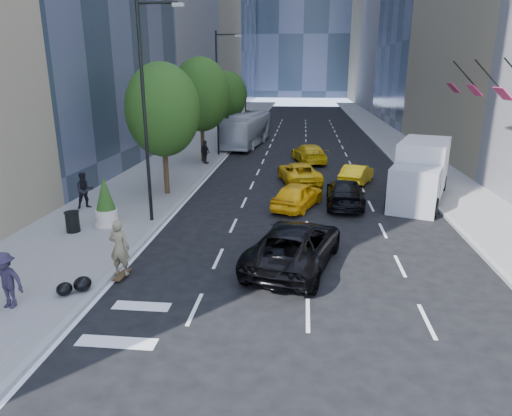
# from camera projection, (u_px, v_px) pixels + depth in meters

# --- Properties ---
(ground) EXTENTS (160.00, 160.00, 0.00)m
(ground) POSITION_uv_depth(u_px,v_px,m) (281.00, 261.00, 17.73)
(ground) COLOR black
(ground) RESTS_ON ground
(sidewalk_left) EXTENTS (6.00, 120.00, 0.15)m
(sidewalk_left) POSITION_uv_depth(u_px,v_px,m) (209.00, 141.00, 47.15)
(sidewalk_left) COLOR slate
(sidewalk_left) RESTS_ON ground
(sidewalk_right) EXTENTS (4.00, 120.00, 0.15)m
(sidewalk_right) POSITION_uv_depth(u_px,v_px,m) (397.00, 144.00, 45.29)
(sidewalk_right) COLOR slate
(sidewalk_right) RESTS_ON ground
(lamp_near) EXTENTS (2.13, 0.22, 10.00)m
(lamp_near) POSITION_uv_depth(u_px,v_px,m) (147.00, 100.00, 20.47)
(lamp_near) COLOR black
(lamp_near) RESTS_ON sidewalk_left
(lamp_far) EXTENTS (2.13, 0.22, 10.00)m
(lamp_far) POSITION_uv_depth(u_px,v_px,m) (219.00, 87.00, 37.61)
(lamp_far) COLOR black
(lamp_far) RESTS_ON sidewalk_left
(tree_near) EXTENTS (4.20, 4.20, 7.46)m
(tree_near) POSITION_uv_depth(u_px,v_px,m) (163.00, 110.00, 25.56)
(tree_near) COLOR #321F13
(tree_near) RESTS_ON sidewalk_left
(tree_mid) EXTENTS (4.50, 4.50, 7.99)m
(tree_mid) POSITION_uv_depth(u_px,v_px,m) (201.00, 95.00, 34.99)
(tree_mid) COLOR #321F13
(tree_mid) RESTS_ON sidewalk_left
(tree_far) EXTENTS (3.90, 3.90, 6.92)m
(tree_far) POSITION_uv_depth(u_px,v_px,m) (228.00, 95.00, 47.56)
(tree_far) COLOR #321F13
(tree_far) RESTS_ON sidewalk_left
(traffic_signal) EXTENTS (2.48, 0.53, 5.20)m
(traffic_signal) POSITION_uv_depth(u_px,v_px,m) (246.00, 95.00, 55.21)
(traffic_signal) COLOR black
(traffic_signal) RESTS_ON sidewalk_left
(facade_flags) EXTENTS (1.85, 13.30, 2.05)m
(facade_flags) POSITION_uv_depth(u_px,v_px,m) (491.00, 88.00, 24.41)
(facade_flags) COLOR black
(facade_flags) RESTS_ON ground
(skateboarder) EXTENTS (0.77, 0.53, 2.03)m
(skateboarder) POSITION_uv_depth(u_px,v_px,m) (120.00, 251.00, 16.01)
(skateboarder) COLOR #746949
(skateboarder) RESTS_ON ground
(black_sedan_lincoln) EXTENTS (4.05, 6.35, 1.63)m
(black_sedan_lincoln) POSITION_uv_depth(u_px,v_px,m) (295.00, 245.00, 17.13)
(black_sedan_lincoln) COLOR black
(black_sedan_lincoln) RESTS_ON ground
(black_sedan_mercedes) EXTENTS (2.25, 5.02, 1.43)m
(black_sedan_mercedes) POSITION_uv_depth(u_px,v_px,m) (345.00, 193.00, 24.84)
(black_sedan_mercedes) COLOR black
(black_sedan_mercedes) RESTS_ON ground
(taxi_a) EXTENTS (3.07, 4.53, 1.43)m
(taxi_a) POSITION_uv_depth(u_px,v_px,m) (298.00, 195.00, 24.35)
(taxi_a) COLOR #FFB60D
(taxi_a) RESTS_ON ground
(taxi_b) EXTENTS (2.68, 4.25, 1.32)m
(taxi_b) POSITION_uv_depth(u_px,v_px,m) (356.00, 174.00, 29.45)
(taxi_b) COLOR yellow
(taxi_b) RESTS_ON ground
(taxi_c) EXTENTS (3.25, 5.27, 1.36)m
(taxi_c) POSITION_uv_depth(u_px,v_px,m) (299.00, 173.00, 29.86)
(taxi_c) COLOR yellow
(taxi_c) RESTS_ON ground
(taxi_d) EXTENTS (3.20, 5.39, 1.46)m
(taxi_d) POSITION_uv_depth(u_px,v_px,m) (309.00, 153.00, 36.54)
(taxi_d) COLOR #DEB20B
(taxi_d) RESTS_ON ground
(city_bus) EXTENTS (3.82, 11.42, 3.12)m
(city_bus) POSITION_uv_depth(u_px,v_px,m) (247.00, 129.00, 44.67)
(city_bus) COLOR silver
(city_bus) RESTS_ON ground
(box_truck) EXTENTS (4.66, 7.33, 3.30)m
(box_truck) POSITION_uv_depth(u_px,v_px,m) (421.00, 172.00, 25.50)
(box_truck) COLOR silver
(box_truck) RESTS_ON ground
(pedestrian_a) EXTENTS (1.18, 1.15, 1.91)m
(pedestrian_a) POSITION_uv_depth(u_px,v_px,m) (85.00, 190.00, 23.76)
(pedestrian_a) COLOR black
(pedestrian_a) RESTS_ON sidewalk_left
(pedestrian_b) EXTENTS (1.08, 1.03, 1.81)m
(pedestrian_b) POSITION_uv_depth(u_px,v_px,m) (205.00, 152.00, 35.23)
(pedestrian_b) COLOR black
(pedestrian_b) RESTS_ON sidewalk_left
(pedestrian_c) EXTENTS (1.24, 0.81, 1.79)m
(pedestrian_c) POSITION_uv_depth(u_px,v_px,m) (6.00, 280.00, 13.73)
(pedestrian_c) COLOR #262030
(pedestrian_c) RESTS_ON sidewalk_left
(trash_can) EXTENTS (0.60, 0.60, 0.89)m
(trash_can) POSITION_uv_depth(u_px,v_px,m) (73.00, 222.00, 20.39)
(trash_can) COLOR black
(trash_can) RESTS_ON sidewalk_left
(planter_shrub) EXTENTS (0.98, 0.98, 2.35)m
(planter_shrub) POSITION_uv_depth(u_px,v_px,m) (106.00, 202.00, 21.03)
(planter_shrub) COLOR beige
(planter_shrub) RESTS_ON sidewalk_left
(garbage_bags) EXTENTS (0.98, 0.94, 0.48)m
(garbage_bags) POSITION_uv_depth(u_px,v_px,m) (75.00, 286.00, 14.85)
(garbage_bags) COLOR black
(garbage_bags) RESTS_ON sidewalk_left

